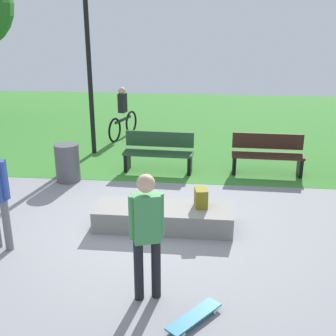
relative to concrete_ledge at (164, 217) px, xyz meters
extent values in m
plane|color=gray|center=(-0.48, -0.12, -0.18)|extent=(28.00, 28.00, 0.00)
cube|color=#387A2D|center=(-0.48, 7.98, -0.18)|extent=(26.60, 11.81, 0.01)
cube|color=gray|center=(0.00, 0.00, 0.00)|extent=(2.33, 0.77, 0.37)
cube|color=olive|center=(0.62, 0.09, 0.34)|extent=(0.24, 0.31, 0.32)
cylinder|color=black|center=(0.12, -1.94, 0.22)|extent=(0.12, 0.12, 0.81)
cylinder|color=black|center=(-0.09, -2.01, 0.22)|extent=(0.12, 0.12, 0.81)
cube|color=#3F8C4C|center=(0.02, -1.97, 0.94)|extent=(0.37, 0.29, 0.61)
cylinder|color=#3F8C4C|center=(0.18, -1.92, 0.96)|extent=(0.09, 0.09, 0.56)
cylinder|color=#3F8C4C|center=(-0.14, -2.03, 0.96)|extent=(0.09, 0.09, 0.56)
sphere|color=tan|center=(0.02, -1.97, 1.38)|extent=(0.22, 0.22, 0.22)
cylinder|color=slate|center=(-2.28, -1.00, 0.23)|extent=(0.12, 0.12, 0.82)
cylinder|color=#2D4799|center=(-2.22, -1.01, 0.97)|extent=(0.09, 0.09, 0.57)
cube|color=teal|center=(0.63, -2.37, -0.12)|extent=(0.65, 0.75, 0.02)
cylinder|color=silver|center=(0.74, -2.10, -0.16)|extent=(0.06, 0.06, 0.06)
cylinder|color=silver|center=(0.86, -2.20, -0.16)|extent=(0.06, 0.06, 0.06)
cylinder|color=silver|center=(0.39, -2.54, -0.16)|extent=(0.06, 0.06, 0.06)
cylinder|color=silver|center=(0.52, -2.64, -0.16)|extent=(0.06, 0.06, 0.06)
cube|color=#1E4223|center=(-0.44, 2.77, 0.27)|extent=(1.62, 0.51, 0.06)
cube|color=#1E4223|center=(-0.43, 2.99, 0.55)|extent=(1.60, 0.13, 0.36)
cube|color=black|center=(0.29, 2.74, 0.04)|extent=(0.10, 0.40, 0.45)
cube|color=black|center=(-1.18, 2.80, 0.04)|extent=(0.10, 0.40, 0.45)
cube|color=#331E14|center=(2.05, 2.85, 0.27)|extent=(1.61, 0.48, 0.06)
cube|color=#331E14|center=(2.05, 3.07, 0.55)|extent=(1.60, 0.11, 0.36)
cube|color=black|center=(2.78, 2.83, 0.04)|extent=(0.09, 0.40, 0.45)
cube|color=black|center=(1.31, 2.87, 0.04)|extent=(0.09, 0.40, 0.45)
cylinder|color=black|center=(-2.32, 4.07, 1.98)|extent=(0.12, 0.12, 4.32)
cylinder|color=#4C4C51|center=(-2.33, 1.99, 0.23)|extent=(0.53, 0.53, 0.83)
torus|color=black|center=(-2.02, 5.26, 0.15)|extent=(0.25, 0.71, 0.72)
torus|color=black|center=(-1.74, 6.32, 0.15)|extent=(0.25, 0.71, 0.72)
cube|color=black|center=(-1.88, 5.79, 0.35)|extent=(0.30, 0.97, 0.08)
cube|color=black|center=(-1.88, 5.79, 0.85)|extent=(0.25, 0.32, 0.56)
sphere|color=tan|center=(-1.88, 5.79, 1.20)|extent=(0.22, 0.22, 0.22)
camera|label=1|loc=(0.75, -6.53, 3.18)|focal=45.57mm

